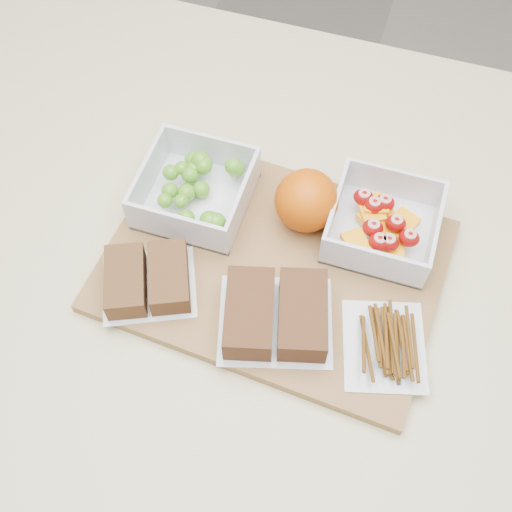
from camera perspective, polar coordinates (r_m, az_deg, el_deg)
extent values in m
plane|color=gray|center=(1.68, -0.14, -15.88)|extent=(4.00, 4.00, 0.00)
cube|color=beige|center=(1.25, -0.19, -10.67)|extent=(1.20, 0.90, 0.90)
cube|color=olive|center=(0.83, 1.55, -0.86)|extent=(0.44, 0.33, 0.02)
cube|color=silver|center=(0.87, -5.31, 4.98)|extent=(0.14, 0.14, 0.01)
cube|color=silver|center=(0.89, -3.93, 9.32)|extent=(0.14, 0.01, 0.06)
cube|color=silver|center=(0.82, -7.08, 2.42)|extent=(0.14, 0.01, 0.06)
cube|color=silver|center=(0.84, -1.17, 4.93)|extent=(0.01, 0.13, 0.06)
cube|color=silver|center=(0.87, -9.57, 7.03)|extent=(0.01, 0.13, 0.06)
sphere|color=#50951E|center=(0.85, -6.21, 5.59)|extent=(0.02, 0.02, 0.02)
sphere|color=#50951E|center=(0.85, -7.69, 5.78)|extent=(0.02, 0.02, 0.02)
sphere|color=#50951E|center=(0.87, -4.58, 8.16)|extent=(0.02, 0.02, 0.02)
sphere|color=#50951E|center=(0.86, -4.88, 5.91)|extent=(0.02, 0.02, 0.02)
sphere|color=#50951E|center=(0.87, -7.59, 7.36)|extent=(0.02, 0.02, 0.02)
sphere|color=#50951E|center=(0.86, -6.28, 5.70)|extent=(0.02, 0.02, 0.02)
sphere|color=#50951E|center=(0.87, -6.61, 7.76)|extent=(0.02, 0.02, 0.02)
sphere|color=#50951E|center=(0.81, -4.17, 3.16)|extent=(0.03, 0.03, 0.03)
sphere|color=#50951E|center=(0.86, -1.83, 7.81)|extent=(0.03, 0.03, 0.03)
sphere|color=#50951E|center=(0.87, -4.97, 8.49)|extent=(0.02, 0.02, 0.02)
sphere|color=#50951E|center=(0.84, -8.11, 4.89)|extent=(0.02, 0.02, 0.02)
sphere|color=#50951E|center=(0.86, -2.03, 7.96)|extent=(0.02, 0.02, 0.02)
sphere|color=#50951E|center=(0.83, -6.22, 3.36)|extent=(0.02, 0.02, 0.02)
sphere|color=#50951E|center=(0.87, -4.97, 8.07)|extent=(0.02, 0.02, 0.02)
sphere|color=#50951E|center=(0.87, -5.89, 7.19)|extent=(0.02, 0.02, 0.02)
sphere|color=#50951E|center=(0.87, -4.66, 7.96)|extent=(0.02, 0.02, 0.02)
sphere|color=#50951E|center=(0.81, -3.56, 3.04)|extent=(0.02, 0.02, 0.02)
sphere|color=#50951E|center=(0.83, -3.14, 2.79)|extent=(0.02, 0.02, 0.02)
sphere|color=#50951E|center=(0.87, -5.61, 7.70)|extent=(0.02, 0.02, 0.02)
sphere|color=#50951E|center=(0.84, -6.67, 4.86)|extent=(0.02, 0.02, 0.02)
sphere|color=#50951E|center=(0.88, -5.57, 8.47)|extent=(0.02, 0.02, 0.02)
cube|color=silver|center=(0.86, 10.97, 2.01)|extent=(0.13, 0.13, 0.01)
cube|color=silver|center=(0.87, 12.12, 6.31)|extent=(0.13, 0.01, 0.06)
cube|color=silver|center=(0.80, 10.32, -0.69)|extent=(0.13, 0.01, 0.06)
cube|color=silver|center=(0.84, 15.50, 1.80)|extent=(0.01, 0.12, 0.06)
cube|color=silver|center=(0.84, 7.00, 4.11)|extent=(0.01, 0.12, 0.06)
cube|color=orange|center=(0.83, 11.15, 1.35)|extent=(0.04, 0.04, 0.01)
cube|color=orange|center=(0.86, 10.70, 4.01)|extent=(0.05, 0.05, 0.01)
cube|color=orange|center=(0.85, 11.91, 2.61)|extent=(0.05, 0.05, 0.01)
cube|color=orange|center=(0.86, 12.88, 2.81)|extent=(0.04, 0.05, 0.01)
cube|color=orange|center=(0.85, 10.24, 3.87)|extent=(0.04, 0.04, 0.01)
cube|color=orange|center=(0.85, 10.61, 4.43)|extent=(0.04, 0.03, 0.01)
cube|color=orange|center=(0.82, 8.85, 1.15)|extent=(0.04, 0.04, 0.01)
cube|color=orange|center=(0.83, 11.88, 0.79)|extent=(0.04, 0.04, 0.01)
cube|color=orange|center=(0.85, 10.27, 3.20)|extent=(0.04, 0.04, 0.01)
ellipsoid|color=#940D07|center=(0.83, 12.31, 2.84)|extent=(0.03, 0.02, 0.02)
ellipsoid|color=#940D07|center=(0.81, 11.68, 1.18)|extent=(0.03, 0.02, 0.02)
ellipsoid|color=#940D07|center=(0.85, 9.54, 5.17)|extent=(0.03, 0.02, 0.02)
ellipsoid|color=#940D07|center=(0.82, 13.45, 1.57)|extent=(0.03, 0.02, 0.02)
ellipsoid|color=#940D07|center=(0.84, 10.43, 4.44)|extent=(0.03, 0.02, 0.02)
ellipsoid|color=#940D07|center=(0.81, 10.87, 1.24)|extent=(0.03, 0.02, 0.02)
ellipsoid|color=#940D07|center=(0.82, 10.34, 2.47)|extent=(0.03, 0.02, 0.02)
ellipsoid|color=#940D07|center=(0.85, 11.35, 4.66)|extent=(0.03, 0.02, 0.02)
sphere|color=#D05204|center=(0.82, 4.51, 4.93)|extent=(0.08, 0.08, 0.08)
cube|color=silver|center=(0.81, -9.45, -2.62)|extent=(0.15, 0.14, 0.00)
cube|color=brown|center=(0.80, -11.51, -2.19)|extent=(0.08, 0.10, 0.03)
cube|color=brown|center=(0.80, -7.75, -1.84)|extent=(0.08, 0.10, 0.03)
cube|color=silver|center=(0.78, 1.74, -5.83)|extent=(0.16, 0.15, 0.00)
cube|color=#56331D|center=(0.76, -0.60, -5.10)|extent=(0.08, 0.12, 0.04)
cube|color=#56331D|center=(0.76, 4.16, -5.23)|extent=(0.08, 0.12, 0.04)
cube|color=silver|center=(0.78, 11.30, -7.85)|extent=(0.12, 0.14, 0.00)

